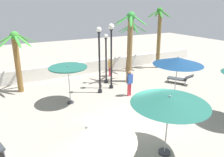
{
  "coord_description": "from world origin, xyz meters",
  "views": [
    {
      "loc": [
        -5.52,
        -7.23,
        5.52
      ],
      "look_at": [
        0.0,
        3.12,
        1.4
      ],
      "focal_mm": 32.82,
      "sensor_mm": 36.0,
      "label": 1
    }
  ],
  "objects_px": {
    "patio_umbrella_3": "(178,61)",
    "patio_umbrella_4": "(87,134)",
    "palm_tree_0": "(131,40)",
    "lamp_post_2": "(111,49)",
    "lounge_chair_1": "(180,79)",
    "lamp_post_1": "(99,56)",
    "guest_0": "(130,81)",
    "patio_umbrella_1": "(170,101)",
    "patio_umbrella_2": "(68,69)",
    "lamp_post_0": "(106,57)",
    "guest_1": "(110,65)",
    "palm_tree_3": "(17,54)",
    "palm_tree_1": "(130,40)",
    "palm_tree_2": "(159,32)"
  },
  "relations": [
    {
      "from": "patio_umbrella_3",
      "to": "patio_umbrella_4",
      "type": "bearing_deg",
      "value": -151.5
    },
    {
      "from": "palm_tree_0",
      "to": "lamp_post_2",
      "type": "height_order",
      "value": "lamp_post_2"
    },
    {
      "from": "palm_tree_0",
      "to": "lounge_chair_1",
      "type": "height_order",
      "value": "palm_tree_0"
    },
    {
      "from": "palm_tree_0",
      "to": "lamp_post_1",
      "type": "relative_size",
      "value": 0.98
    },
    {
      "from": "lamp_post_2",
      "to": "guest_0",
      "type": "relative_size",
      "value": 2.64
    },
    {
      "from": "patio_umbrella_1",
      "to": "patio_umbrella_2",
      "type": "distance_m",
      "value": 6.45
    },
    {
      "from": "lamp_post_0",
      "to": "lamp_post_1",
      "type": "relative_size",
      "value": 0.85
    },
    {
      "from": "patio_umbrella_3",
      "to": "lounge_chair_1",
      "type": "bearing_deg",
      "value": 38.92
    },
    {
      "from": "patio_umbrella_3",
      "to": "guest_1",
      "type": "xyz_separation_m",
      "value": [
        -1.05,
        6.32,
        -1.68
      ]
    },
    {
      "from": "patio_umbrella_4",
      "to": "palm_tree_3",
      "type": "relative_size",
      "value": 0.65
    },
    {
      "from": "patio_umbrella_2",
      "to": "patio_umbrella_4",
      "type": "bearing_deg",
      "value": -102.36
    },
    {
      "from": "palm_tree_1",
      "to": "lamp_post_0",
      "type": "relative_size",
      "value": 1.41
    },
    {
      "from": "patio_umbrella_4",
      "to": "palm_tree_1",
      "type": "height_order",
      "value": "palm_tree_1"
    },
    {
      "from": "lamp_post_0",
      "to": "lounge_chair_1",
      "type": "distance_m",
      "value": 5.82
    },
    {
      "from": "lounge_chair_1",
      "to": "guest_0",
      "type": "bearing_deg",
      "value": -178.94
    },
    {
      "from": "patio_umbrella_2",
      "to": "patio_umbrella_4",
      "type": "relative_size",
      "value": 0.89
    },
    {
      "from": "palm_tree_2",
      "to": "lamp_post_0",
      "type": "bearing_deg",
      "value": -166.35
    },
    {
      "from": "patio_umbrella_3",
      "to": "lamp_post_2",
      "type": "height_order",
      "value": "lamp_post_2"
    },
    {
      "from": "guest_0",
      "to": "lamp_post_2",
      "type": "bearing_deg",
      "value": 103.25
    },
    {
      "from": "palm_tree_2",
      "to": "lamp_post_1",
      "type": "distance_m",
      "value": 7.96
    },
    {
      "from": "patio_umbrella_1",
      "to": "patio_umbrella_4",
      "type": "relative_size",
      "value": 1.07
    },
    {
      "from": "patio_umbrella_2",
      "to": "palm_tree_2",
      "type": "height_order",
      "value": "palm_tree_2"
    },
    {
      "from": "patio_umbrella_1",
      "to": "patio_umbrella_3",
      "type": "bearing_deg",
      "value": 41.88
    },
    {
      "from": "patio_umbrella_2",
      "to": "lounge_chair_1",
      "type": "xyz_separation_m",
      "value": [
        8.33,
        -0.68,
        -1.73
      ]
    },
    {
      "from": "lamp_post_1",
      "to": "palm_tree_1",
      "type": "bearing_deg",
      "value": 18.35
    },
    {
      "from": "palm_tree_1",
      "to": "patio_umbrella_2",
      "type": "bearing_deg",
      "value": -163.09
    },
    {
      "from": "patio_umbrella_4",
      "to": "lamp_post_2",
      "type": "height_order",
      "value": "lamp_post_2"
    },
    {
      "from": "palm_tree_2",
      "to": "lamp_post_1",
      "type": "relative_size",
      "value": 1.25
    },
    {
      "from": "palm_tree_0",
      "to": "lamp_post_1",
      "type": "bearing_deg",
      "value": -143.82
    },
    {
      "from": "palm_tree_3",
      "to": "guest_1",
      "type": "distance_m",
      "value": 7.09
    },
    {
      "from": "lamp_post_2",
      "to": "guest_0",
      "type": "height_order",
      "value": "lamp_post_2"
    },
    {
      "from": "lamp_post_0",
      "to": "palm_tree_2",
      "type": "bearing_deg",
      "value": 13.65
    },
    {
      "from": "patio_umbrella_4",
      "to": "palm_tree_1",
      "type": "relative_size",
      "value": 0.51
    },
    {
      "from": "patio_umbrella_1",
      "to": "palm_tree_0",
      "type": "bearing_deg",
      "value": 64.41
    },
    {
      "from": "palm_tree_0",
      "to": "palm_tree_1",
      "type": "relative_size",
      "value": 0.82
    },
    {
      "from": "patio_umbrella_1",
      "to": "lamp_post_1",
      "type": "distance_m",
      "value": 6.77
    },
    {
      "from": "palm_tree_0",
      "to": "palm_tree_1",
      "type": "distance_m",
      "value": 2.82
    },
    {
      "from": "patio_umbrella_4",
      "to": "guest_0",
      "type": "distance_m",
      "value": 8.03
    },
    {
      "from": "palm_tree_0",
      "to": "palm_tree_2",
      "type": "distance_m",
      "value": 2.92
    },
    {
      "from": "patio_umbrella_3",
      "to": "palm_tree_1",
      "type": "xyz_separation_m",
      "value": [
        -0.34,
        4.51,
        0.6
      ]
    },
    {
      "from": "patio_umbrella_2",
      "to": "lamp_post_1",
      "type": "bearing_deg",
      "value": 15.0
    },
    {
      "from": "palm_tree_3",
      "to": "patio_umbrella_2",
      "type": "bearing_deg",
      "value": -54.46
    },
    {
      "from": "patio_umbrella_1",
      "to": "palm_tree_0",
      "type": "xyz_separation_m",
      "value": [
        4.81,
        10.04,
        0.48
      ]
    },
    {
      "from": "palm_tree_3",
      "to": "guest_1",
      "type": "height_order",
      "value": "palm_tree_3"
    },
    {
      "from": "patio_umbrella_2",
      "to": "lamp_post_0",
      "type": "bearing_deg",
      "value": 30.92
    },
    {
      "from": "palm_tree_0",
      "to": "patio_umbrella_3",
      "type": "bearing_deg",
      "value": -100.14
    },
    {
      "from": "palm_tree_0",
      "to": "palm_tree_2",
      "type": "xyz_separation_m",
      "value": [
        2.85,
        -0.33,
        0.54
      ]
    },
    {
      "from": "lamp_post_1",
      "to": "lamp_post_2",
      "type": "relative_size",
      "value": 0.97
    },
    {
      "from": "patio_umbrella_1",
      "to": "guest_1",
      "type": "xyz_separation_m",
      "value": [
        2.54,
        9.54,
        -1.38
      ]
    },
    {
      "from": "lamp_post_0",
      "to": "palm_tree_1",
      "type": "bearing_deg",
      "value": -15.98
    }
  ]
}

